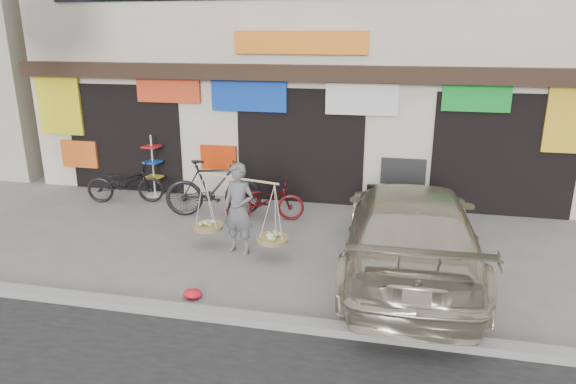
% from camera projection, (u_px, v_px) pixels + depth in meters
% --- Properties ---
extents(ground, '(70.00, 70.00, 0.00)m').
position_uv_depth(ground, '(262.00, 261.00, 9.17)').
color(ground, slate).
rests_on(ground, ground).
extents(kerb, '(70.00, 0.25, 0.12)m').
position_uv_depth(kerb, '(225.00, 316.00, 7.29)').
color(kerb, gray).
rests_on(kerb, ground).
extents(shophouse_block, '(14.00, 6.32, 7.00)m').
position_uv_depth(shophouse_block, '(321.00, 50.00, 14.13)').
color(shophouse_block, beige).
rests_on(shophouse_block, ground).
extents(street_vendor, '(1.90, 0.90, 1.69)m').
position_uv_depth(street_vendor, '(239.00, 212.00, 9.32)').
color(street_vendor, slate).
rests_on(street_vendor, ground).
extents(bike_0, '(1.91, 1.04, 0.95)m').
position_uv_depth(bike_0, '(125.00, 183.00, 12.23)').
color(bike_0, black).
rests_on(bike_0, ground).
extents(bike_1, '(2.20, 1.14, 1.27)m').
position_uv_depth(bike_1, '(214.00, 188.00, 11.30)').
color(bike_1, black).
rests_on(bike_1, ground).
extents(bike_2, '(1.78, 0.90, 0.89)m').
position_uv_depth(bike_2, '(265.00, 200.00, 11.08)').
color(bike_2, '#5E1012').
rests_on(bike_2, ground).
extents(suv, '(2.24, 5.32, 1.53)m').
position_uv_depth(suv, '(411.00, 229.00, 8.57)').
color(suv, '#B6AE92').
rests_on(suv, ground).
extents(display_rack, '(0.42, 0.42, 1.54)m').
position_uv_depth(display_rack, '(153.00, 172.00, 12.68)').
color(display_rack, silver).
rests_on(display_rack, ground).
extents(red_bag, '(0.31, 0.25, 0.14)m').
position_uv_depth(red_bag, '(193.00, 294.00, 7.88)').
color(red_bag, red).
rests_on(red_bag, ground).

